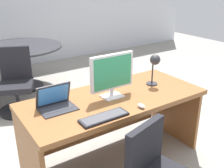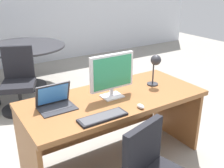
{
  "view_description": "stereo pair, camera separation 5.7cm",
  "coord_description": "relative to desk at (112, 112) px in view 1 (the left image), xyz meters",
  "views": [
    {
      "loc": [
        -1.35,
        -1.95,
        1.84
      ],
      "look_at": [
        0.0,
        0.04,
        0.87
      ],
      "focal_mm": 42.55,
      "sensor_mm": 36.0,
      "label": 1
    },
    {
      "loc": [
        -1.3,
        -1.98,
        1.84
      ],
      "look_at": [
        0.0,
        0.04,
        0.87
      ],
      "focal_mm": 42.55,
      "sensor_mm": 36.0,
      "label": 2
    }
  ],
  "objects": [
    {
      "name": "desk_lamp",
      "position": [
        0.52,
        -0.03,
        0.43
      ],
      "size": [
        0.12,
        0.14,
        0.34
      ],
      "color": "#2D2D33",
      "rests_on": "desk"
    },
    {
      "name": "meeting_table",
      "position": [
        -0.16,
        2.55,
        0.02
      ],
      "size": [
        1.39,
        1.39,
        0.76
      ],
      "color": "black",
      "rests_on": "ground"
    },
    {
      "name": "back_wall",
      "position": [
        0.0,
        3.91,
        0.84
      ],
      "size": [
        10.0,
        0.1,
        2.8
      ],
      "primitive_type": "cube",
      "color": "silver",
      "rests_on": "ground"
    },
    {
      "name": "keyboard",
      "position": [
        -0.32,
        -0.35,
        0.2
      ],
      "size": [
        0.42,
        0.14,
        0.02
      ],
      "color": "black",
      "rests_on": "desk"
    },
    {
      "name": "monitor",
      "position": [
        -0.02,
        -0.03,
        0.43
      ],
      "size": [
        0.46,
        0.16,
        0.43
      ],
      "color": "silver",
      "rests_on": "desk"
    },
    {
      "name": "ground",
      "position": [
        0.0,
        1.46,
        -0.56
      ],
      "size": [
        12.0,
        12.0,
        0.0
      ],
      "primitive_type": "plane",
      "color": "gray"
    },
    {
      "name": "mouse",
      "position": [
        0.06,
        -0.38,
        0.21
      ],
      "size": [
        0.05,
        0.08,
        0.04
      ],
      "color": "silver",
      "rests_on": "desk"
    },
    {
      "name": "desk",
      "position": [
        0.0,
        0.0,
        0.0
      ],
      "size": [
        1.81,
        0.81,
        0.75
      ],
      "color": "brown",
      "rests_on": "ground"
    },
    {
      "name": "meeting_chair_far",
      "position": [
        -0.5,
        1.73,
        -0.19
      ],
      "size": [
        0.6,
        0.61,
        0.93
      ],
      "color": "black",
      "rests_on": "ground"
    },
    {
      "name": "laptop",
      "position": [
        -0.57,
        0.06,
        0.26
      ],
      "size": [
        0.32,
        0.24,
        0.22
      ],
      "color": "#2D2D33",
      "rests_on": "desk"
    }
  ]
}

